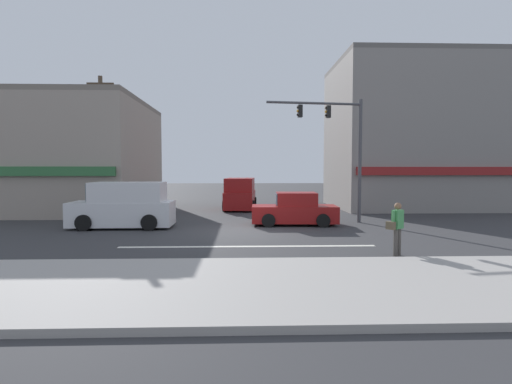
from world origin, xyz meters
TOP-DOWN VIEW (x-y plane):
  - ground_plane at (0.00, 0.00)m, footprint 120.00×120.00m
  - lane_marking_stripe at (0.00, -3.50)m, footprint 9.00×0.24m
  - sidewalk_curb at (0.00, -8.50)m, footprint 40.00×5.00m
  - building_left_block at (-12.08, 9.47)m, footprint 10.92×10.94m
  - building_right_corner at (11.81, 10.70)m, footprint 10.79×8.53m
  - utility_pole_near_left at (-7.67, 4.27)m, footprint 1.40×0.22m
  - utility_pole_far_right at (8.65, 6.98)m, footprint 1.40×0.22m
  - traffic_light_mast at (4.78, 2.53)m, footprint 4.86×0.72m
  - van_parked_curbside at (-0.33, 9.54)m, footprint 2.31×4.73m
  - van_crossing_rightbound at (-5.63, 1.19)m, footprint 4.61×2.06m
  - sedan_waiting_far at (2.36, 1.88)m, footprint 4.17×2.01m
  - pedestrian_foreground_with_bag at (4.63, -5.16)m, footprint 0.65×0.51m

SIDE VIEW (x-z plane):
  - ground_plane at x=0.00m, z-range 0.00..0.00m
  - lane_marking_stripe at x=0.00m, z-range 0.00..0.01m
  - sidewalk_curb at x=0.00m, z-range 0.00..0.16m
  - sedan_waiting_far at x=2.36m, z-range -0.08..1.50m
  - pedestrian_foreground_with_bag at x=4.63m, z-range 0.12..1.79m
  - van_parked_curbside at x=-0.33m, z-range -0.05..2.06m
  - van_crossing_rightbound at x=-5.63m, z-range -0.05..2.06m
  - building_left_block at x=-12.08m, z-range 0.00..7.16m
  - utility_pole_far_right at x=8.65m, z-range 0.15..7.76m
  - utility_pole_near_left at x=-7.67m, z-range 0.15..7.77m
  - traffic_light_mast at x=4.78m, z-range 1.08..7.28m
  - building_right_corner at x=11.81m, z-range 0.00..10.23m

